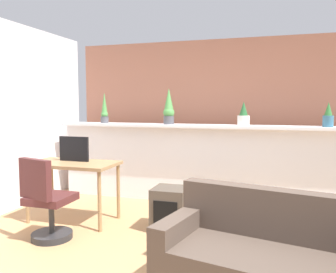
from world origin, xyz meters
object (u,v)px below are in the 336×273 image
Objects in this scene: desk at (73,169)px; tv_monitor at (74,149)px; potted_plant_1 at (169,108)px; side_cube_shelf at (170,209)px; office_chair at (47,205)px; potted_plant_0 at (104,110)px; potted_plant_2 at (244,115)px; couch at (266,264)px; potted_plant_3 at (328,116)px.

tv_monitor is at bearing 110.03° from desk.
side_cube_shelf is at bearing -71.95° from potted_plant_1.
desk is at bearing 97.52° from office_chair.
potted_plant_2 is at bearing 0.26° from potted_plant_0.
potted_plant_1 is 1.68m from desk.
office_chair is 0.54× the size of couch.
side_cube_shelf is at bearing -121.17° from potted_plant_2.
office_chair is at bearing -113.10° from potted_plant_1.
side_cube_shelf is 1.65m from couch.
potted_plant_0 is 1.44m from desk.
potted_plant_0 is 1.44× the size of potted_plant_2.
desk is at bearing -177.39° from side_cube_shelf.
potted_plant_0 is at bearing 98.02° from tv_monitor.
potted_plant_1 is (1.08, -0.02, 0.04)m from potted_plant_0.
potted_plant_1 is at bearing -1.09° from potted_plant_0.
tv_monitor is at bearing 98.93° from office_chair.
side_cube_shelf is at bearing 2.61° from desk.
office_chair is at bearing -148.67° from side_cube_shelf.
potted_plant_3 is 2.69m from couch.
potted_plant_2 is 0.37× the size of office_chair.
desk is 1.33m from side_cube_shelf.
couch is at bearing -80.58° from potted_plant_2.
potted_plant_0 is 3.26m from potted_plant_3.
potted_plant_1 is 1.59× the size of potted_plant_2.
desk is at bearing -69.97° from tv_monitor.
potted_plant_2 reaches higher than tv_monitor.
potted_plant_3 is (2.18, 0.00, -0.10)m from potted_plant_1.
tv_monitor is at bearing -149.91° from potted_plant_2.
desk is at bearing -81.17° from potted_plant_0.
potted_plant_3 is at bearing 73.79° from couch.
potted_plant_0 is at bearing 98.38° from office_chair.
potted_plant_3 is 3.32m from tv_monitor.
potted_plant_0 is 2.17m from potted_plant_2.
side_cube_shelf is at bearing -1.00° from tv_monitor.
office_chair is (0.12, -0.74, -0.52)m from tv_monitor.
potted_plant_1 reaches higher than couch.
couch is at bearing -47.59° from side_cube_shelf.
potted_plant_0 is at bearing 136.97° from couch.
office_chair is at bearing -147.85° from potted_plant_3.
potted_plant_3 is 0.81× the size of tv_monitor.
potted_plant_0 reaches higher than desk.
potted_plant_1 is 1.07× the size of side_cube_shelf.
couch reaches higher than desk.
desk is 1.21× the size of office_chair.
potted_plant_2 is 2.35m from tv_monitor.
office_chair is (0.09, -0.66, -0.28)m from desk.
couch is at bearing -27.35° from tv_monitor.
potted_plant_2 reaches higher than office_chair.
potted_plant_3 is at bearing 21.64° from desk.
potted_plant_3 is at bearing 20.16° from tv_monitor.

